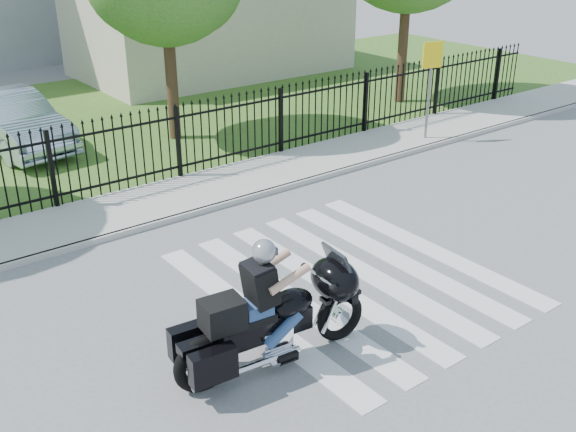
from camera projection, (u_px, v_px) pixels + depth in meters
ground at (348, 279)px, 11.80m from camera, size 120.00×120.00×0.00m
crosswalk at (348, 278)px, 11.80m from camera, size 5.00×5.50×0.01m
sidewalk at (202, 190)px, 15.40m from camera, size 40.00×2.00×0.12m
curb at (226, 204)px, 14.68m from camera, size 40.00×0.12×0.12m
grass_strip at (84, 123)px, 20.50m from camera, size 40.00×12.00×0.02m
iron_fence at (178, 144)px, 15.78m from camera, size 26.00×0.04×1.80m
building_low at (210, 27)px, 26.55m from camera, size 10.00×6.00×3.50m
motorcycle_rider at (269, 314)px, 9.25m from camera, size 3.05×1.14×2.02m
parked_car at (12, 121)px, 17.94m from camera, size 2.16×4.80×1.53m
traffic_sign at (431, 70)px, 18.03m from camera, size 0.56×0.22×2.64m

